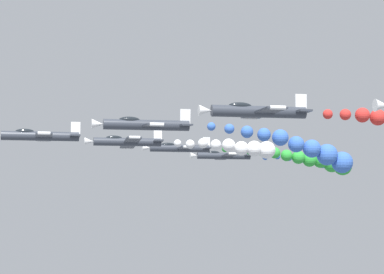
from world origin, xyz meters
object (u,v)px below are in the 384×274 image
Objects in this scene: airplane_left_inner at (145,125)px; airplane_left_outer at (257,111)px; airplane_right_outer at (179,148)px; airplane_lead at (39,136)px; airplane_right_inner at (126,142)px; airplane_high_slot at (223,156)px.

airplane_left_outer is at bearing -140.73° from airplane_left_inner.
airplane_right_outer reaches higher than airplane_left_inner.
airplane_lead is 16.70m from airplane_left_inner.
airplane_right_inner is at bearing 13.85° from airplane_left_outer.
airplane_left_outer reaches higher than airplane_high_slot.
airplane_left_outer is 1.00× the size of airplane_high_slot.
airplane_left_inner reaches higher than airplane_lead.
airplane_high_slot is at bearing -39.96° from airplane_right_outer.
airplane_right_inner is 35.13m from airplane_left_outer.
airplane_right_outer is 1.00× the size of airplane_high_slot.
airplane_left_inner is at bearing -139.50° from airplane_lead.
airplane_left_inner is at bearing 157.39° from airplane_high_slot.
airplane_right_outer reaches higher than airplane_lead.
airplane_lead is at bearing 40.50° from airplane_left_inner.
airplane_left_outer reaches higher than airplane_right_inner.
airplane_left_inner is at bearing 39.27° from airplane_left_outer.
airplane_right_inner reaches higher than airplane_lead.
airplane_lead is 15.46m from airplane_right_inner.
airplane_left_outer is 46.20m from airplane_right_outer.
airplane_right_outer is 14.83m from airplane_high_slot.
airplane_left_inner is 23.10m from airplane_right_inner.
airplane_high_slot is at bearing -38.71° from airplane_right_inner.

